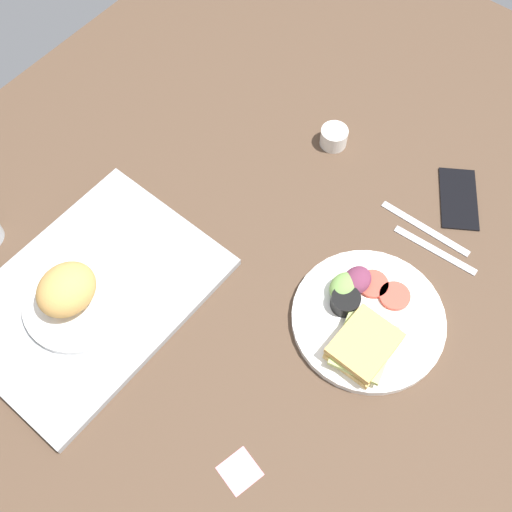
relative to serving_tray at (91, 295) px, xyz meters
The scene contains 9 objects.
ground_plane 31.20cm from the serving_tray, 46.26° to the right, with size 190.00×150.00×3.00cm, color #4C3828.
serving_tray is the anchor object (origin of this frame).
bread_plate_near 5.03cm from the serving_tray, 168.58° to the left, with size 19.48×19.48×8.81cm.
plate_with_salad 49.32cm from the serving_tray, 57.35° to the right, with size 27.26×27.26×5.40cm.
espresso_cup 58.11cm from the serving_tray, 13.84° to the right, with size 5.60×5.60×4.00cm, color silver.
fork 64.54cm from the serving_tray, 42.91° to the right, with size 17.00×1.40×0.50cm, color #B7B7BC.
knife 64.21cm from the serving_tray, 38.46° to the right, with size 19.00×1.40×0.50cm, color #B7B7BC.
cell_phone 73.29cm from the serving_tray, 34.53° to the right, with size 14.40×7.20×0.80cm, color black.
sticky_note 40.98cm from the serving_tray, 99.73° to the right, with size 5.60×5.60×0.12cm, color pink.
Camera 1 is at (-41.16, -31.31, 103.81)cm, focal length 44.15 mm.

